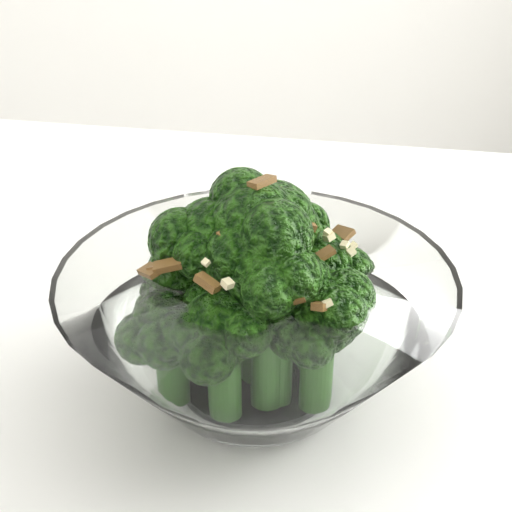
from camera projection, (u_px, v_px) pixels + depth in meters
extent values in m
cube|color=white|center=(70.00, 416.00, 0.45)|extent=(1.42, 1.23, 0.04)
cylinder|color=white|center=(256.00, 387.00, 0.44)|extent=(0.08, 0.08, 0.01)
cylinder|color=#265616|center=(256.00, 316.00, 0.41)|extent=(0.02, 0.02, 0.08)
sphere|color=#21510F|center=(256.00, 229.00, 0.39)|extent=(0.05, 0.05, 0.05)
cylinder|color=#265616|center=(272.00, 299.00, 0.43)|extent=(0.02, 0.02, 0.07)
sphere|color=#21510F|center=(273.00, 222.00, 0.41)|extent=(0.05, 0.05, 0.05)
cylinder|color=#265616|center=(218.00, 319.00, 0.42)|extent=(0.02, 0.02, 0.07)
sphere|color=#21510F|center=(215.00, 242.00, 0.40)|extent=(0.05, 0.05, 0.05)
cylinder|color=#265616|center=(267.00, 352.00, 0.40)|extent=(0.02, 0.02, 0.07)
sphere|color=#21510F|center=(268.00, 277.00, 0.37)|extent=(0.04, 0.04, 0.04)
cylinder|color=#265616|center=(314.00, 327.00, 0.43)|extent=(0.02, 0.02, 0.05)
sphere|color=#21510F|center=(317.00, 268.00, 0.41)|extent=(0.04, 0.04, 0.04)
cylinder|color=#265616|center=(191.00, 332.00, 0.43)|extent=(0.02, 0.02, 0.05)
sphere|color=#21510F|center=(188.00, 274.00, 0.41)|extent=(0.04, 0.04, 0.04)
cylinder|color=#265616|center=(317.00, 371.00, 0.40)|extent=(0.02, 0.02, 0.05)
sphere|color=#21510F|center=(319.00, 314.00, 0.38)|extent=(0.04, 0.04, 0.04)
cylinder|color=#265616|center=(224.00, 381.00, 0.39)|extent=(0.02, 0.02, 0.05)
sphere|color=#21510F|center=(223.00, 326.00, 0.38)|extent=(0.04, 0.04, 0.04)
cylinder|color=#265616|center=(314.00, 308.00, 0.46)|extent=(0.02, 0.02, 0.04)
sphere|color=#21510F|center=(316.00, 265.00, 0.44)|extent=(0.04, 0.04, 0.04)
cylinder|color=#265616|center=(173.00, 373.00, 0.41)|extent=(0.02, 0.02, 0.04)
sphere|color=#21510F|center=(170.00, 327.00, 0.39)|extent=(0.04, 0.04, 0.04)
cylinder|color=#265616|center=(246.00, 303.00, 0.46)|extent=(0.02, 0.02, 0.04)
sphere|color=#21510F|center=(246.00, 258.00, 0.44)|extent=(0.04, 0.04, 0.04)
cylinder|color=#265616|center=(276.00, 361.00, 0.40)|extent=(0.02, 0.02, 0.05)
sphere|color=#21510F|center=(277.00, 306.00, 0.39)|extent=(0.04, 0.04, 0.04)
cube|color=brown|center=(321.00, 256.00, 0.38)|extent=(0.01, 0.01, 0.01)
cube|color=brown|center=(237.00, 205.00, 0.43)|extent=(0.01, 0.01, 0.01)
cube|color=brown|center=(300.00, 224.00, 0.38)|extent=(0.02, 0.01, 0.01)
cube|color=brown|center=(228.00, 206.00, 0.43)|extent=(0.02, 0.01, 0.00)
cube|color=brown|center=(278.00, 200.00, 0.39)|extent=(0.01, 0.01, 0.01)
cube|color=brown|center=(168.00, 265.00, 0.38)|extent=(0.02, 0.01, 0.01)
cube|color=brown|center=(283.00, 193.00, 0.39)|extent=(0.01, 0.01, 0.01)
cube|color=brown|center=(229.00, 238.00, 0.37)|extent=(0.01, 0.01, 0.00)
cube|color=brown|center=(221.00, 205.00, 0.42)|extent=(0.01, 0.01, 0.00)
cube|color=brown|center=(181.00, 223.00, 0.41)|extent=(0.01, 0.01, 0.01)
cube|color=brown|center=(173.00, 233.00, 0.40)|extent=(0.01, 0.01, 0.01)
cube|color=brown|center=(231.00, 210.00, 0.42)|extent=(0.01, 0.01, 0.01)
cube|color=brown|center=(272.00, 233.00, 0.37)|extent=(0.01, 0.01, 0.01)
cube|color=brown|center=(190.00, 226.00, 0.42)|extent=(0.01, 0.02, 0.01)
cube|color=brown|center=(292.00, 212.00, 0.39)|extent=(0.01, 0.01, 0.01)
cube|color=brown|center=(256.00, 195.00, 0.39)|extent=(0.02, 0.01, 0.01)
cube|color=brown|center=(185.00, 229.00, 0.39)|extent=(0.02, 0.01, 0.01)
cube|color=brown|center=(266.00, 212.00, 0.37)|extent=(0.02, 0.01, 0.01)
cube|color=brown|center=(277.00, 199.00, 0.40)|extent=(0.01, 0.01, 0.01)
cube|color=brown|center=(151.00, 271.00, 0.38)|extent=(0.01, 0.02, 0.01)
cube|color=brown|center=(323.00, 306.00, 0.36)|extent=(0.01, 0.01, 0.01)
cube|color=brown|center=(208.00, 283.00, 0.36)|extent=(0.01, 0.01, 0.01)
cube|color=brown|center=(295.00, 287.00, 0.36)|extent=(0.01, 0.01, 0.00)
cube|color=brown|center=(242.00, 198.00, 0.38)|extent=(0.01, 0.01, 0.01)
cube|color=brown|center=(259.00, 209.00, 0.43)|extent=(0.01, 0.02, 0.00)
cube|color=brown|center=(265.00, 210.00, 0.37)|extent=(0.01, 0.02, 0.01)
cube|color=brown|center=(291.00, 289.00, 0.36)|extent=(0.01, 0.01, 0.01)
cube|color=brown|center=(279.00, 198.00, 0.39)|extent=(0.02, 0.01, 0.00)
cube|color=brown|center=(306.00, 216.00, 0.43)|extent=(0.01, 0.02, 0.01)
cube|color=brown|center=(262.00, 182.00, 0.38)|extent=(0.02, 0.01, 0.00)
cube|color=brown|center=(160.00, 268.00, 0.38)|extent=(0.01, 0.01, 0.01)
cube|color=brown|center=(282.00, 249.00, 0.37)|extent=(0.02, 0.02, 0.01)
cube|color=brown|center=(281.00, 198.00, 0.41)|extent=(0.01, 0.01, 0.01)
cube|color=brown|center=(342.00, 234.00, 0.41)|extent=(0.01, 0.01, 0.01)
cube|color=brown|center=(230.00, 195.00, 0.38)|extent=(0.01, 0.02, 0.01)
cube|color=brown|center=(293.00, 298.00, 0.36)|extent=(0.01, 0.01, 0.01)
cube|color=beige|center=(276.00, 191.00, 0.39)|extent=(0.01, 0.01, 0.00)
cube|color=beige|center=(354.00, 245.00, 0.40)|extent=(0.00, 0.00, 0.00)
cube|color=beige|center=(351.00, 252.00, 0.39)|extent=(0.01, 0.01, 0.00)
cube|color=beige|center=(329.00, 237.00, 0.39)|extent=(0.01, 0.01, 0.01)
cube|color=beige|center=(283.00, 273.00, 0.36)|extent=(0.01, 0.01, 0.00)
cube|color=beige|center=(328.00, 303.00, 0.36)|extent=(0.01, 0.00, 0.01)
cube|color=beige|center=(249.00, 199.00, 0.40)|extent=(0.01, 0.01, 0.00)
cube|color=beige|center=(206.00, 262.00, 0.36)|extent=(0.00, 0.00, 0.00)
cube|color=beige|center=(289.00, 214.00, 0.44)|extent=(0.00, 0.00, 0.00)
cube|color=beige|center=(277.00, 210.00, 0.44)|extent=(0.01, 0.01, 0.01)
cube|color=beige|center=(223.00, 201.00, 0.40)|extent=(0.00, 0.00, 0.00)
cube|color=beige|center=(296.00, 215.00, 0.38)|extent=(0.01, 0.01, 0.00)
cube|color=beige|center=(345.00, 245.00, 0.39)|extent=(0.01, 0.01, 0.00)
cube|color=beige|center=(328.00, 232.00, 0.39)|extent=(0.00, 0.01, 0.00)
cube|color=beige|center=(228.00, 284.00, 0.36)|extent=(0.01, 0.01, 0.00)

